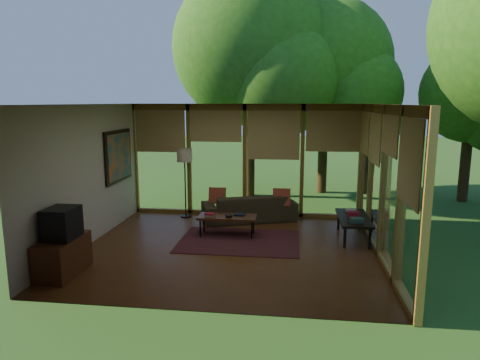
# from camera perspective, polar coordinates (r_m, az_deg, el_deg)

# --- Properties ---
(floor) EXTENTS (5.50, 5.50, 0.00)m
(floor) POSITION_cam_1_polar(r_m,az_deg,el_deg) (8.22, -1.41, -9.10)
(floor) COLOR brown
(floor) RESTS_ON ground
(ceiling) EXTENTS (5.50, 5.50, 0.00)m
(ceiling) POSITION_cam_1_polar(r_m,az_deg,el_deg) (7.75, -1.50, 10.07)
(ceiling) COLOR white
(ceiling) RESTS_ON ground
(wall_left) EXTENTS (0.04, 5.00, 2.70)m
(wall_left) POSITION_cam_1_polar(r_m,az_deg,el_deg) (8.72, -19.63, 0.59)
(wall_left) COLOR beige
(wall_left) RESTS_ON ground
(wall_front) EXTENTS (5.50, 0.04, 2.70)m
(wall_front) POSITION_cam_1_polar(r_m,az_deg,el_deg) (5.47, -5.41, -4.40)
(wall_front) COLOR beige
(wall_front) RESTS_ON ground
(window_wall_back) EXTENTS (5.50, 0.12, 2.70)m
(window_wall_back) POSITION_cam_1_polar(r_m,az_deg,el_deg) (10.32, 0.64, 2.63)
(window_wall_back) COLOR olive
(window_wall_back) RESTS_ON ground
(window_wall_right) EXTENTS (0.12, 5.00, 2.70)m
(window_wall_right) POSITION_cam_1_polar(r_m,az_deg,el_deg) (7.94, 18.56, -0.25)
(window_wall_right) COLOR olive
(window_wall_right) RESTS_ON ground
(tree_nw) EXTENTS (4.40, 4.40, 6.45)m
(tree_nw) POSITION_cam_1_polar(r_m,az_deg,el_deg) (12.62, 1.41, 17.20)
(tree_nw) COLOR #3A2915
(tree_nw) RESTS_ON ground
(tree_ne) EXTENTS (3.84, 3.84, 5.75)m
(tree_ne) POSITION_cam_1_polar(r_m,az_deg,el_deg) (13.27, 11.36, 14.86)
(tree_ne) COLOR #3A2915
(tree_ne) RESTS_ON ground
(tree_far) EXTENTS (2.70, 2.70, 4.33)m
(tree_far) POSITION_cam_1_polar(r_m,az_deg,el_deg) (13.33, 28.53, 10.11)
(tree_far) COLOR #3A2915
(tree_far) RESTS_ON ground
(rug) EXTENTS (2.37, 1.68, 0.01)m
(rug) POSITION_cam_1_polar(r_m,az_deg,el_deg) (8.61, -0.10, -8.15)
(rug) COLOR maroon
(rug) RESTS_ON floor
(sofa) EXTENTS (2.31, 1.53, 0.63)m
(sofa) POSITION_cam_1_polar(r_m,az_deg,el_deg) (10.01, 1.25, -3.65)
(sofa) COLOR #3D331E
(sofa) RESTS_ON floor
(pillow_left) EXTENTS (0.39, 0.21, 0.40)m
(pillow_left) POSITION_cam_1_polar(r_m,az_deg,el_deg) (10.01, -3.05, -2.15)
(pillow_left) COLOR maroon
(pillow_left) RESTS_ON sofa
(pillow_right) EXTENTS (0.40, 0.21, 0.42)m
(pillow_right) POSITION_cam_1_polar(r_m,az_deg,el_deg) (9.85, 5.57, -2.34)
(pillow_right) COLOR maroon
(pillow_right) RESTS_ON sofa
(ct_book_lower) EXTENTS (0.21, 0.18, 0.03)m
(ct_book_lower) POSITION_cam_1_polar(r_m,az_deg,el_deg) (8.85, -4.02, -4.72)
(ct_book_lower) COLOR beige
(ct_book_lower) RESTS_ON coffee_table
(ct_book_upper) EXTENTS (0.23, 0.20, 0.03)m
(ct_book_upper) POSITION_cam_1_polar(r_m,az_deg,el_deg) (8.84, -4.02, -4.52)
(ct_book_upper) COLOR maroon
(ct_book_upper) RESTS_ON coffee_table
(ct_book_side) EXTENTS (0.24, 0.19, 0.03)m
(ct_book_side) POSITION_cam_1_polar(r_m,az_deg,el_deg) (8.88, -0.05, -4.62)
(ct_book_side) COLOR black
(ct_book_side) RESTS_ON coffee_table
(ct_bowl) EXTENTS (0.16, 0.16, 0.07)m
(ct_bowl) POSITION_cam_1_polar(r_m,az_deg,el_deg) (8.73, -1.50, -4.76)
(ct_bowl) COLOR black
(ct_bowl) RESTS_ON coffee_table
(media_cabinet) EXTENTS (0.50, 1.00, 0.60)m
(media_cabinet) POSITION_cam_1_polar(r_m,az_deg,el_deg) (7.52, -22.53, -9.37)
(media_cabinet) COLOR #542B17
(media_cabinet) RESTS_ON floor
(television) EXTENTS (0.45, 0.55, 0.50)m
(television) POSITION_cam_1_polar(r_m,az_deg,el_deg) (7.35, -22.69, -5.34)
(television) COLOR black
(television) RESTS_ON media_cabinet
(console_book_a) EXTENTS (0.27, 0.21, 0.09)m
(console_book_a) POSITION_cam_1_polar(r_m,az_deg,el_deg) (8.56, 15.27, -5.19)
(console_book_a) COLOR #2D4F47
(console_book_a) RESTS_ON side_console
(console_book_b) EXTENTS (0.22, 0.17, 0.10)m
(console_book_b) POSITION_cam_1_polar(r_m,az_deg,el_deg) (8.99, 14.88, -4.40)
(console_book_b) COLOR maroon
(console_book_b) RESTS_ON side_console
(console_book_c) EXTENTS (0.21, 0.17, 0.05)m
(console_book_c) POSITION_cam_1_polar(r_m,az_deg,el_deg) (9.37, 14.56, -3.91)
(console_book_c) COLOR beige
(console_book_c) RESTS_ON side_console
(floor_lamp) EXTENTS (0.36, 0.36, 1.65)m
(floor_lamp) POSITION_cam_1_polar(r_m,az_deg,el_deg) (10.20, -7.40, 2.77)
(floor_lamp) COLOR black
(floor_lamp) RESTS_ON floor
(coffee_table) EXTENTS (1.20, 0.50, 0.43)m
(coffee_table) POSITION_cam_1_polar(r_m,az_deg,el_deg) (8.85, -1.72, -5.02)
(coffee_table) COLOR #542B17
(coffee_table) RESTS_ON floor
(side_console) EXTENTS (0.60, 1.40, 0.46)m
(side_console) POSITION_cam_1_polar(r_m,az_deg,el_deg) (8.96, 14.90, -5.06)
(side_console) COLOR black
(side_console) RESTS_ON floor
(wall_painting) EXTENTS (0.06, 1.35, 1.15)m
(wall_painting) POSITION_cam_1_polar(r_m,az_deg,el_deg) (9.93, -15.90, 3.09)
(wall_painting) COLOR black
(wall_painting) RESTS_ON wall_left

